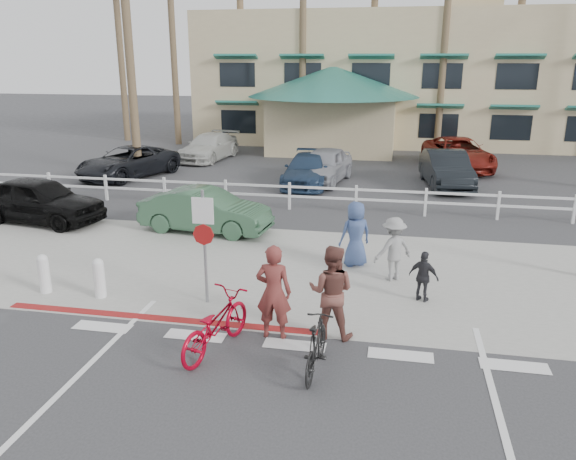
% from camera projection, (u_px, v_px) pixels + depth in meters
% --- Properties ---
extents(ground, '(140.00, 140.00, 0.00)m').
position_uv_depth(ground, '(289.00, 362.00, 10.20)').
color(ground, '#333335').
extents(bike_path, '(12.00, 16.00, 0.01)m').
position_uv_depth(bike_path, '(263.00, 430.00, 8.32)').
color(bike_path, '#333335').
rests_on(bike_path, ground).
extents(sidewalk_plaza, '(22.00, 7.00, 0.01)m').
position_uv_depth(sidewalk_plaza, '(322.00, 272.00, 14.42)').
color(sidewalk_plaza, gray).
rests_on(sidewalk_plaza, ground).
extents(cross_street, '(40.00, 5.00, 0.01)m').
position_uv_depth(cross_street, '(338.00, 228.00, 18.17)').
color(cross_street, '#333335').
rests_on(cross_street, ground).
extents(parking_lot, '(50.00, 16.00, 0.01)m').
position_uv_depth(parking_lot, '(359.00, 172.00, 27.09)').
color(parking_lot, '#333335').
rests_on(parking_lot, ground).
extents(curb_red, '(7.00, 0.25, 0.02)m').
position_uv_depth(curb_red, '(160.00, 318.00, 11.87)').
color(curb_red, maroon).
rests_on(curb_red, ground).
extents(rail_fence, '(29.40, 0.16, 1.00)m').
position_uv_depth(rail_fence, '(359.00, 199.00, 19.81)').
color(rail_fence, silver).
rests_on(rail_fence, ground).
extents(building, '(28.00, 16.00, 11.30)m').
position_uv_depth(building, '(407.00, 52.00, 37.25)').
color(building, '#CEBA8D').
rests_on(building, ground).
extents(sign_post, '(0.50, 0.10, 2.90)m').
position_uv_depth(sign_post, '(205.00, 241.00, 12.26)').
color(sign_post, gray).
rests_on(sign_post, ground).
extents(bollard_0, '(0.26, 0.26, 0.95)m').
position_uv_depth(bollard_0, '(99.00, 278.00, 12.81)').
color(bollard_0, silver).
rests_on(bollard_0, ground).
extents(bollard_1, '(0.26, 0.26, 0.95)m').
position_uv_depth(bollard_1, '(44.00, 274.00, 13.07)').
color(bollard_1, silver).
rests_on(bollard_1, ground).
extents(palm_0, '(4.00, 4.00, 15.00)m').
position_uv_depth(palm_0, '(118.00, 21.00, 35.31)').
color(palm_0, '#18401F').
rests_on(palm_0, ground).
extents(palm_1, '(4.00, 4.00, 13.00)m').
position_uv_depth(palm_1, '(173.00, 37.00, 33.93)').
color(palm_1, '#18401F').
rests_on(palm_1, ground).
extents(palm_2, '(4.00, 4.00, 16.00)m').
position_uv_depth(palm_2, '(240.00, 11.00, 33.70)').
color(palm_2, '#18401F').
rests_on(palm_2, ground).
extents(palm_3, '(4.00, 4.00, 14.00)m').
position_uv_depth(palm_3, '(303.00, 27.00, 32.32)').
color(palm_3, '#18401F').
rests_on(palm_3, ground).
extents(palm_4, '(4.00, 4.00, 15.00)m').
position_uv_depth(palm_4, '(374.00, 18.00, 32.38)').
color(palm_4, '#18401F').
rests_on(palm_4, ground).
extents(palm_5, '(4.00, 4.00, 13.00)m').
position_uv_depth(palm_5, '(445.00, 35.00, 31.01)').
color(palm_5, '#18401F').
rests_on(palm_5, ground).
extents(palm_10, '(4.00, 4.00, 12.00)m').
position_uv_depth(palm_10, '(128.00, 41.00, 24.33)').
color(palm_10, '#18401F').
rests_on(palm_10, ground).
extents(bike_red, '(1.28, 2.23, 1.11)m').
position_uv_depth(bike_red, '(215.00, 324.00, 10.42)').
color(bike_red, '#9F0218').
rests_on(bike_red, ground).
extents(rider_red, '(0.70, 0.47, 1.92)m').
position_uv_depth(rider_red, '(274.00, 292.00, 10.83)').
color(rider_red, maroon).
rests_on(rider_red, ground).
extents(bike_black, '(0.57, 1.68, 1.00)m').
position_uv_depth(bike_black, '(316.00, 346.00, 9.74)').
color(bike_black, black).
rests_on(bike_black, ground).
extents(rider_black, '(0.98, 0.80, 1.88)m').
position_uv_depth(rider_black, '(331.00, 292.00, 10.89)').
color(rider_black, brown).
rests_on(rider_black, ground).
extents(pedestrian_a, '(1.19, 1.08, 1.61)m').
position_uv_depth(pedestrian_a, '(393.00, 249.00, 13.74)').
color(pedestrian_a, gray).
rests_on(pedestrian_a, ground).
extents(pedestrian_child, '(0.75, 0.55, 1.19)m').
position_uv_depth(pedestrian_child, '(424.00, 277.00, 12.57)').
color(pedestrian_child, '#29292D').
rests_on(pedestrian_child, ground).
extents(pedestrian_b, '(1.01, 0.90, 1.74)m').
position_uv_depth(pedestrian_b, '(355.00, 234.00, 14.67)').
color(pedestrian_b, '#374A79').
rests_on(pedestrian_b, ground).
extents(car_white_sedan, '(4.28, 1.91, 1.36)m').
position_uv_depth(car_white_sedan, '(206.00, 211.00, 17.66)').
color(car_white_sedan, '#30543A').
rests_on(car_white_sedan, ground).
extents(car_red_compact, '(4.69, 2.46, 1.52)m').
position_uv_depth(car_red_compact, '(39.00, 200.00, 18.66)').
color(car_red_compact, black).
rests_on(car_red_compact, ground).
extents(lot_car_0, '(3.93, 5.54, 1.40)m').
position_uv_depth(lot_car_0, '(128.00, 162.00, 25.72)').
color(lot_car_0, black).
rests_on(lot_car_0, ground).
extents(lot_car_1, '(1.95, 4.56, 1.31)m').
position_uv_depth(lot_car_1, '(307.00, 170.00, 24.16)').
color(lot_car_1, '#1F324E').
rests_on(lot_car_1, ground).
extents(lot_car_2, '(2.46, 4.68, 1.52)m').
position_uv_depth(lot_car_2, '(324.00, 165.00, 24.66)').
color(lot_car_2, '#91939B').
rests_on(lot_car_2, ground).
extents(lot_car_3, '(2.17, 4.78, 1.52)m').
position_uv_depth(lot_car_3, '(446.00, 169.00, 23.81)').
color(lot_car_3, black).
rests_on(lot_car_3, ground).
extents(lot_car_4, '(2.50, 4.94, 1.38)m').
position_uv_depth(lot_car_4, '(209.00, 147.00, 30.21)').
color(lot_car_4, beige).
rests_on(lot_car_4, ground).
extents(lot_car_5, '(3.55, 5.89, 1.53)m').
position_uv_depth(lot_car_5, '(458.00, 154.00, 27.58)').
color(lot_car_5, maroon).
rests_on(lot_car_5, ground).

